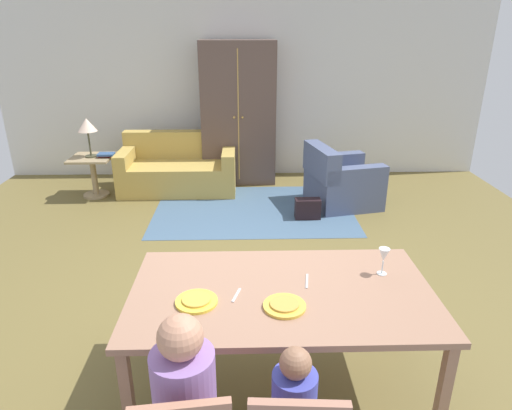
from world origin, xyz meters
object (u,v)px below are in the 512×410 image
Objects in this scene: plate_near_child at (284,306)px; handbag at (308,209)px; plate_near_man at (197,301)px; book_upper at (106,154)px; table_lamp at (87,126)px; armoire at (239,114)px; book_lower at (107,155)px; dining_table at (282,299)px; side_table at (93,171)px; armchair at (340,182)px; wine_glass at (384,256)px; couch at (179,169)px.

handbag is at bearing 79.34° from plate_near_child.
plate_near_child is at bearing -6.65° from plate_near_man.
book_upper is at bearing 162.14° from handbag.
plate_near_child is 4.47m from book_upper.
table_lamp reaches higher than book_upper.
armoire is 9.55× the size of book_lower.
dining_table is 3.23× the size of side_table.
wine_glass is at bearing -97.12° from armchair.
plate_near_man is at bearing -165.83° from wine_glass.
book_lower is at bearing 172.20° from armchair.
dining_table is 1.83× the size of armchair.
plate_near_child is 0.24× the size of armchair.
wine_glass is 4.70m from table_lamp.
plate_near_child is at bearing -86.23° from armoire.
wine_glass reaches higher than book_upper.
armchair is 4.66× the size of book_lower.
book_lower is at bearing 7.85° from table_lamp.
plate_near_child is 0.77m from wine_glass.
book_lower is (0.21, 0.03, -0.41)m from table_lamp.
wine_glass reaches higher than dining_table.
side_table is 1.81× the size of handbag.
armoire reaches higher than plate_near_child.
table_lamp is at bearing -162.18° from armoire.
armchair is at bearing -6.84° from table_lamp.
dining_table is 8.51× the size of book_upper.
table_lamp reaches higher than dining_table.
armchair is 3.46m from side_table.
book_upper is (-2.82, 3.55, -0.27)m from wine_glass.
handbag is at bearing -17.86° from book_upper.
couch reaches higher than side_table.
plate_near_child is 0.12× the size of armoire.
side_table is (-3.43, 0.41, 0.06)m from armchair.
table_lamp is at bearing 162.96° from handbag.
plate_near_man is 3.23m from handbag.
wine_glass is 0.11× the size of couch.
armchair is at bearing -38.06° from armoire.
handbag is (2.94, -0.90, -0.25)m from side_table.
wine_glass is 0.85× the size of book_upper.
armoire reaches higher than armchair.
plate_near_man is 1.34× the size of wine_glass.
armchair reaches higher than handbag.
table_lamp is at bearing 115.52° from plate_near_man.
book_upper is (-1.85, -0.69, -0.43)m from armoire.
book_upper is (0.22, -0.02, 0.24)m from side_table.
book_lower is 0.69× the size of handbag.
armoire reaches higher than handbag.
side_table is at bearing -172.15° from book_lower.
book_lower is 1.00× the size of book_upper.
couch is at bearing 12.43° from table_lamp.
table_lamp reaches higher than armchair.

